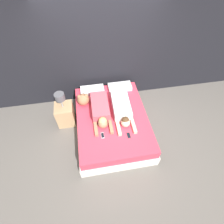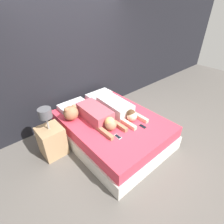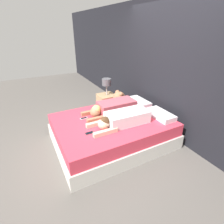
{
  "view_description": "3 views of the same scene",
  "coord_description": "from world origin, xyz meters",
  "px_view_note": "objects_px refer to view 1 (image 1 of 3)",
  "views": [
    {
      "loc": [
        -0.41,
        -2.36,
        3.57
      ],
      "look_at": [
        0.0,
        0.0,
        0.66
      ],
      "focal_mm": 28.0,
      "sensor_mm": 36.0,
      "label": 1
    },
    {
      "loc": [
        -1.79,
        -2.05,
        2.45
      ],
      "look_at": [
        0.0,
        0.0,
        0.66
      ],
      "focal_mm": 28.0,
      "sensor_mm": 36.0,
      "label": 2
    },
    {
      "loc": [
        2.54,
        -1.35,
        2.07
      ],
      "look_at": [
        0.0,
        0.0,
        0.66
      ],
      "focal_mm": 28.0,
      "sensor_mm": 36.0,
      "label": 3
    }
  ],
  "objects_px": {
    "pillow_head_left": "(92,90)",
    "cell_phone_right": "(129,135)",
    "pillow_head_right": "(120,87)",
    "person_right": "(122,109)",
    "nightstand": "(65,113)",
    "bed": "(112,123)",
    "cell_phone_left": "(103,135)",
    "plush_toy": "(83,99)",
    "person_left": "(101,110)"
  },
  "relations": [
    {
      "from": "pillow_head_left",
      "to": "cell_phone_right",
      "type": "bearing_deg",
      "value": -66.9
    },
    {
      "from": "pillow_head_right",
      "to": "cell_phone_right",
      "type": "relative_size",
      "value": 4.34
    },
    {
      "from": "pillow_head_right",
      "to": "person_right",
      "type": "distance_m",
      "value": 0.78
    },
    {
      "from": "pillow_head_left",
      "to": "person_right",
      "type": "distance_m",
      "value": 0.97
    },
    {
      "from": "pillow_head_left",
      "to": "nightstand",
      "type": "bearing_deg",
      "value": -148.37
    },
    {
      "from": "bed",
      "to": "pillow_head_left",
      "type": "distance_m",
      "value": 0.98
    },
    {
      "from": "cell_phone_left",
      "to": "cell_phone_right",
      "type": "distance_m",
      "value": 0.53
    },
    {
      "from": "pillow_head_left",
      "to": "plush_toy",
      "type": "relative_size",
      "value": 1.99
    },
    {
      "from": "bed",
      "to": "cell_phone_left",
      "type": "height_order",
      "value": "cell_phone_left"
    },
    {
      "from": "pillow_head_right",
      "to": "bed",
      "type": "bearing_deg",
      "value": -112.14
    },
    {
      "from": "person_left",
      "to": "person_right",
      "type": "relative_size",
      "value": 0.96
    },
    {
      "from": "cell_phone_left",
      "to": "plush_toy",
      "type": "distance_m",
      "value": 1.01
    },
    {
      "from": "person_right",
      "to": "plush_toy",
      "type": "xyz_separation_m",
      "value": [
        -0.83,
        0.4,
        0.04
      ]
    },
    {
      "from": "pillow_head_left",
      "to": "cell_phone_left",
      "type": "relative_size",
      "value": 4.34
    },
    {
      "from": "pillow_head_left",
      "to": "pillow_head_right",
      "type": "xyz_separation_m",
      "value": [
        0.7,
        0.0,
        0.0
      ]
    },
    {
      "from": "person_right",
      "to": "nightstand",
      "type": "bearing_deg",
      "value": 165.74
    },
    {
      "from": "cell_phone_right",
      "to": "bed",
      "type": "bearing_deg",
      "value": 114.57
    },
    {
      "from": "pillow_head_left",
      "to": "person_left",
      "type": "relative_size",
      "value": 0.55
    },
    {
      "from": "pillow_head_left",
      "to": "plush_toy",
      "type": "distance_m",
      "value": 0.45
    },
    {
      "from": "person_left",
      "to": "nightstand",
      "type": "relative_size",
      "value": 1.1
    },
    {
      "from": "pillow_head_left",
      "to": "bed",
      "type": "bearing_deg",
      "value": -67.86
    },
    {
      "from": "pillow_head_left",
      "to": "cell_phone_left",
      "type": "xyz_separation_m",
      "value": [
        0.08,
        -1.32,
        -0.04
      ]
    },
    {
      "from": "person_right",
      "to": "cell_phone_left",
      "type": "height_order",
      "value": "person_right"
    },
    {
      "from": "person_left",
      "to": "bed",
      "type": "bearing_deg",
      "value": -28.34
    },
    {
      "from": "person_left",
      "to": "nightstand",
      "type": "distance_m",
      "value": 0.93
    },
    {
      "from": "plush_toy",
      "to": "nightstand",
      "type": "distance_m",
      "value": 0.58
    },
    {
      "from": "cell_phone_left",
      "to": "cell_phone_right",
      "type": "bearing_deg",
      "value": -9.8
    },
    {
      "from": "pillow_head_right",
      "to": "pillow_head_left",
      "type": "bearing_deg",
      "value": 180.0
    },
    {
      "from": "bed",
      "to": "cell_phone_left",
      "type": "bearing_deg",
      "value": -120.85
    },
    {
      "from": "person_right",
      "to": "cell_phone_right",
      "type": "distance_m",
      "value": 0.64
    },
    {
      "from": "bed",
      "to": "cell_phone_right",
      "type": "distance_m",
      "value": 0.66
    },
    {
      "from": "person_left",
      "to": "cell_phone_right",
      "type": "height_order",
      "value": "person_left"
    },
    {
      "from": "cell_phone_left",
      "to": "cell_phone_right",
      "type": "relative_size",
      "value": 1.0
    },
    {
      "from": "pillow_head_right",
      "to": "plush_toy",
      "type": "height_order",
      "value": "plush_toy"
    },
    {
      "from": "pillow_head_left",
      "to": "cell_phone_right",
      "type": "relative_size",
      "value": 4.34
    },
    {
      "from": "plush_toy",
      "to": "person_right",
      "type": "bearing_deg",
      "value": -25.98
    },
    {
      "from": "bed",
      "to": "person_right",
      "type": "bearing_deg",
      "value": 19.97
    },
    {
      "from": "pillow_head_left",
      "to": "nightstand",
      "type": "relative_size",
      "value": 0.6
    },
    {
      "from": "person_right",
      "to": "cell_phone_right",
      "type": "relative_size",
      "value": 8.27
    },
    {
      "from": "plush_toy",
      "to": "nightstand",
      "type": "bearing_deg",
      "value": -171.59
    },
    {
      "from": "pillow_head_left",
      "to": "cell_phone_left",
      "type": "height_order",
      "value": "pillow_head_left"
    },
    {
      "from": "bed",
      "to": "cell_phone_right",
      "type": "bearing_deg",
      "value": -65.43
    },
    {
      "from": "cell_phone_left",
      "to": "plush_toy",
      "type": "bearing_deg",
      "value": 108.35
    },
    {
      "from": "cell_phone_left",
      "to": "nightstand",
      "type": "distance_m",
      "value": 1.2
    },
    {
      "from": "cell_phone_left",
      "to": "person_right",
      "type": "bearing_deg",
      "value": 46.84
    },
    {
      "from": "nightstand",
      "to": "person_right",
      "type": "bearing_deg",
      "value": -14.26
    },
    {
      "from": "pillow_head_left",
      "to": "pillow_head_right",
      "type": "bearing_deg",
      "value": 0.0
    },
    {
      "from": "bed",
      "to": "pillow_head_right",
      "type": "xyz_separation_m",
      "value": [
        0.35,
        0.86,
        0.31
      ]
    },
    {
      "from": "person_right",
      "to": "person_left",
      "type": "bearing_deg",
      "value": 175.16
    },
    {
      "from": "person_left",
      "to": "plush_toy",
      "type": "height_order",
      "value": "plush_toy"
    }
  ]
}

